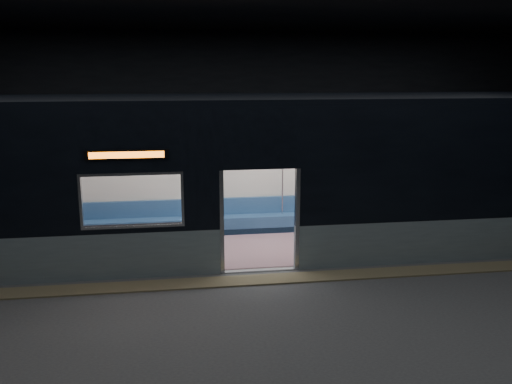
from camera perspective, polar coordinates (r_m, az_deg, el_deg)
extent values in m
cube|color=#47494C|center=(9.88, 1.33, -10.48)|extent=(24.00, 14.00, 0.01)
cube|color=black|center=(9.15, 1.50, 19.58)|extent=(24.00, 14.00, 0.04)
cube|color=black|center=(16.06, -2.82, 7.74)|extent=(24.00, 0.04, 5.00)
cube|color=#8C7F59|center=(10.37, 0.82, -9.20)|extent=(22.80, 0.50, 0.03)
cube|color=#889BA2|center=(12.36, 23.29, -4.49)|extent=(8.30, 0.12, 0.90)
cube|color=black|center=(12.01, 23.95, 2.83)|extent=(8.30, 0.12, 2.30)
cube|color=black|center=(10.21, 0.41, 5.62)|extent=(1.40, 0.12, 1.15)
cube|color=#B7BABC|center=(10.44, -3.63, -3.21)|extent=(0.08, 0.14, 2.05)
cube|color=#B7BABC|center=(10.66, 4.34, -2.90)|extent=(0.08, 0.14, 2.05)
cube|color=black|center=(10.08, -13.45, 3.84)|extent=(1.50, 0.04, 0.18)
cube|color=orange|center=(10.08, -13.45, 3.83)|extent=(1.34, 0.03, 0.12)
cube|color=beige|center=(13.18, -1.50, 2.72)|extent=(18.00, 0.12, 3.20)
cube|color=black|center=(11.57, -0.68, 9.68)|extent=(18.00, 3.00, 0.15)
cube|color=gray|center=(12.18, -0.64, -5.79)|extent=(17.76, 2.76, 0.04)
cube|color=beige|center=(11.65, -0.67, 5.14)|extent=(17.76, 2.76, 0.10)
cube|color=#2C5280|center=(13.18, -1.30, -3.33)|extent=(11.00, 0.48, 0.41)
cube|color=#2C5280|center=(13.25, -1.41, -1.43)|extent=(11.00, 0.10, 0.40)
cube|color=#856163|center=(11.12, -17.09, -6.98)|extent=(4.40, 0.48, 0.41)
cube|color=#856163|center=(12.00, 15.98, -5.46)|extent=(4.40, 0.48, 0.41)
cylinder|color=silver|center=(10.69, -4.90, -2.06)|extent=(0.04, 0.04, 2.26)
cylinder|color=silver|center=(12.88, -5.52, 0.48)|extent=(0.04, 0.04, 2.26)
cylinder|color=silver|center=(10.96, 5.07, -1.69)|extent=(0.04, 0.04, 2.26)
cylinder|color=silver|center=(13.11, 2.80, 0.74)|extent=(0.04, 0.04, 2.26)
cylinder|color=silver|center=(12.77, -1.31, 3.99)|extent=(11.00, 0.03, 0.03)
cube|color=black|center=(14.15, 17.30, -1.59)|extent=(0.17, 0.47, 0.16)
cube|color=black|center=(14.24, 18.07, -1.56)|extent=(0.17, 0.47, 0.16)
cylinder|color=black|center=(14.03, 17.60, -2.90)|extent=(0.11, 0.11, 0.43)
cylinder|color=black|center=(14.12, 18.38, -2.85)|extent=(0.11, 0.11, 0.43)
cube|color=#E76270|center=(14.36, 17.35, -1.31)|extent=(0.40, 0.22, 0.20)
cylinder|color=#E76270|center=(14.31, 17.39, 0.09)|extent=(0.43, 0.43, 0.52)
sphere|color=tan|center=(14.22, 17.53, 1.54)|extent=(0.21, 0.21, 0.21)
sphere|color=black|center=(14.25, 17.47, 1.73)|extent=(0.22, 0.22, 0.22)
cube|color=black|center=(14.08, 17.74, -1.06)|extent=(0.29, 0.25, 0.14)
cube|color=white|center=(13.76, 10.50, 2.34)|extent=(0.96, 0.03, 0.62)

